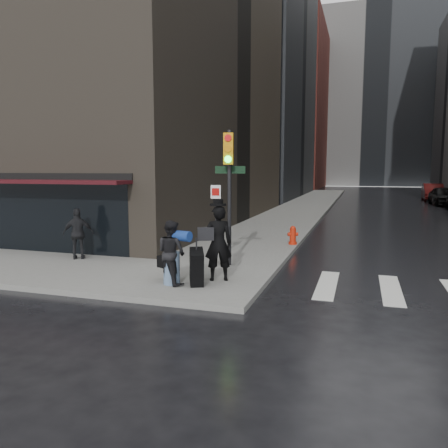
{
  "coord_description": "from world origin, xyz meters",
  "views": [
    {
      "loc": [
        4.28,
        -10.65,
        3.06
      ],
      "look_at": [
        0.08,
        2.71,
        1.3
      ],
      "focal_mm": 35.0,
      "sensor_mm": 36.0,
      "label": 1
    }
  ],
  "objects_px": {
    "parked_car_4": "(444,196)",
    "man_overcoat": "(214,247)",
    "fire_hydrant": "(293,236)",
    "parked_car_5": "(433,192)",
    "man_greycoat": "(78,234)",
    "traffic_light": "(228,179)",
    "man_jeans": "(172,252)"
  },
  "relations": [
    {
      "from": "man_greycoat",
      "to": "parked_car_5",
      "type": "distance_m",
      "value": 38.16
    },
    {
      "from": "fire_hydrant",
      "to": "parked_car_5",
      "type": "xyz_separation_m",
      "value": [
        9.17,
        30.03,
        0.36
      ]
    },
    {
      "from": "parked_car_5",
      "to": "man_greycoat",
      "type": "bearing_deg",
      "value": -111.41
    },
    {
      "from": "man_greycoat",
      "to": "traffic_light",
      "type": "relative_size",
      "value": 0.41
    },
    {
      "from": "man_greycoat",
      "to": "fire_hydrant",
      "type": "height_order",
      "value": "man_greycoat"
    },
    {
      "from": "traffic_light",
      "to": "fire_hydrant",
      "type": "distance_m",
      "value": 5.1
    },
    {
      "from": "man_jeans",
      "to": "parked_car_4",
      "type": "xyz_separation_m",
      "value": [
        11.24,
        31.02,
        -0.17
      ]
    },
    {
      "from": "man_overcoat",
      "to": "traffic_light",
      "type": "xyz_separation_m",
      "value": [
        -0.21,
        1.92,
        1.7
      ]
    },
    {
      "from": "parked_car_5",
      "to": "parked_car_4",
      "type": "bearing_deg",
      "value": -87.48
    },
    {
      "from": "man_jeans",
      "to": "fire_hydrant",
      "type": "xyz_separation_m",
      "value": [
        2.05,
        6.85,
        -0.5
      ]
    },
    {
      "from": "man_jeans",
      "to": "parked_car_5",
      "type": "xyz_separation_m",
      "value": [
        11.23,
        36.87,
        -0.14
      ]
    },
    {
      "from": "man_jeans",
      "to": "traffic_light",
      "type": "xyz_separation_m",
      "value": [
        0.73,
        2.48,
        1.8
      ]
    },
    {
      "from": "man_overcoat",
      "to": "man_jeans",
      "type": "relative_size",
      "value": 1.33
    },
    {
      "from": "parked_car_4",
      "to": "parked_car_5",
      "type": "xyz_separation_m",
      "value": [
        -0.01,
        5.85,
        0.03
      ]
    },
    {
      "from": "man_overcoat",
      "to": "traffic_light",
      "type": "height_order",
      "value": "traffic_light"
    },
    {
      "from": "man_jeans",
      "to": "parked_car_4",
      "type": "relative_size",
      "value": 0.35
    },
    {
      "from": "traffic_light",
      "to": "parked_car_5",
      "type": "bearing_deg",
      "value": 63.62
    },
    {
      "from": "parked_car_4",
      "to": "man_overcoat",
      "type": "bearing_deg",
      "value": -111.01
    },
    {
      "from": "man_greycoat",
      "to": "man_jeans",
      "type": "bearing_deg",
      "value": 124.3
    },
    {
      "from": "man_overcoat",
      "to": "parked_car_4",
      "type": "xyz_separation_m",
      "value": [
        10.3,
        30.46,
        -0.27
      ]
    },
    {
      "from": "man_jeans",
      "to": "parked_car_4",
      "type": "distance_m",
      "value": 32.99
    },
    {
      "from": "man_overcoat",
      "to": "fire_hydrant",
      "type": "height_order",
      "value": "man_overcoat"
    },
    {
      "from": "man_greycoat",
      "to": "fire_hydrant",
      "type": "xyz_separation_m",
      "value": [
        6.24,
        4.88,
        -0.5
      ]
    },
    {
      "from": "man_greycoat",
      "to": "parked_car_5",
      "type": "bearing_deg",
      "value": -144.37
    },
    {
      "from": "traffic_light",
      "to": "fire_hydrant",
      "type": "bearing_deg",
      "value": 63.76
    },
    {
      "from": "man_overcoat",
      "to": "traffic_light",
      "type": "bearing_deg",
      "value": -108.28
    },
    {
      "from": "man_overcoat",
      "to": "fire_hydrant",
      "type": "xyz_separation_m",
      "value": [
        1.11,
        6.28,
        -0.59
      ]
    },
    {
      "from": "fire_hydrant",
      "to": "parked_car_5",
      "type": "relative_size",
      "value": 0.14
    },
    {
      "from": "man_overcoat",
      "to": "parked_car_4",
      "type": "bearing_deg",
      "value": -133.08
    },
    {
      "from": "parked_car_5",
      "to": "man_jeans",
      "type": "bearing_deg",
      "value": -104.51
    },
    {
      "from": "man_overcoat",
      "to": "parked_car_4",
      "type": "height_order",
      "value": "man_overcoat"
    },
    {
      "from": "man_overcoat",
      "to": "man_greycoat",
      "type": "height_order",
      "value": "man_overcoat"
    }
  ]
}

